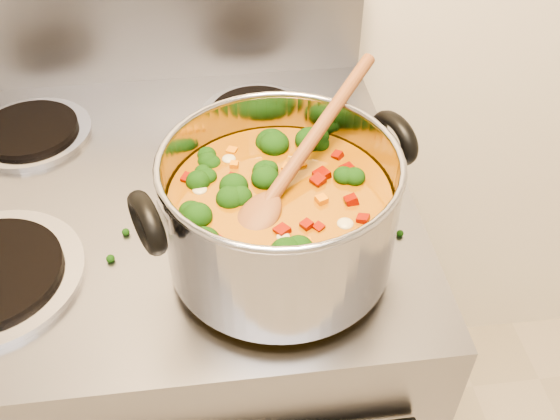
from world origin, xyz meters
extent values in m
cube|color=gray|center=(0.01, 1.16, 0.46)|extent=(0.74, 0.64, 0.92)
cube|color=gray|center=(0.01, 1.46, 1.00)|extent=(0.74, 0.03, 0.16)
cylinder|color=#A5A5AD|center=(0.19, 1.01, 0.92)|extent=(0.22, 0.22, 0.01)
cylinder|color=black|center=(0.19, 1.01, 0.93)|extent=(0.18, 0.18, 0.01)
cylinder|color=#A5A5AD|center=(-0.16, 1.31, 0.92)|extent=(0.18, 0.18, 0.01)
cylinder|color=black|center=(-0.16, 1.31, 0.93)|extent=(0.15, 0.15, 0.01)
cylinder|color=#A5A5AD|center=(0.19, 1.31, 0.92)|extent=(0.18, 0.18, 0.01)
cylinder|color=black|center=(0.19, 1.31, 0.93)|extent=(0.15, 0.15, 0.01)
cylinder|color=#9E9EA6|center=(0.19, 1.00, 1.01)|extent=(0.26, 0.26, 0.14)
torus|color=#9E9EA6|center=(0.19, 1.00, 1.08)|extent=(0.27, 0.27, 0.01)
cylinder|color=#86540C|center=(0.19, 1.00, 0.99)|extent=(0.25, 0.25, 0.10)
torus|color=black|center=(0.05, 0.94, 1.06)|extent=(0.05, 0.08, 0.08)
torus|color=black|center=(0.33, 1.05, 1.06)|extent=(0.05, 0.08, 0.08)
ellipsoid|color=black|center=(0.24, 0.99, 1.04)|extent=(0.04, 0.04, 0.03)
ellipsoid|color=black|center=(0.24, 0.98, 1.04)|extent=(0.04, 0.04, 0.03)
ellipsoid|color=black|center=(0.22, 0.99, 1.04)|extent=(0.04, 0.04, 0.03)
ellipsoid|color=black|center=(0.11, 0.94, 1.04)|extent=(0.04, 0.04, 0.03)
ellipsoid|color=black|center=(0.24, 0.92, 1.04)|extent=(0.04, 0.04, 0.03)
ellipsoid|color=black|center=(0.19, 0.97, 1.04)|extent=(0.04, 0.04, 0.03)
ellipsoid|color=black|center=(0.15, 0.96, 1.04)|extent=(0.04, 0.04, 0.03)
ellipsoid|color=black|center=(0.18, 0.98, 1.04)|extent=(0.04, 0.04, 0.03)
ellipsoid|color=black|center=(0.20, 0.89, 1.04)|extent=(0.04, 0.04, 0.03)
ellipsoid|color=black|center=(0.25, 0.95, 1.04)|extent=(0.04, 0.04, 0.03)
ellipsoid|color=maroon|center=(0.23, 1.09, 1.04)|extent=(0.01, 0.01, 0.01)
ellipsoid|color=maroon|center=(0.11, 0.96, 1.04)|extent=(0.01, 0.01, 0.01)
ellipsoid|color=maroon|center=(0.18, 0.92, 1.04)|extent=(0.01, 0.01, 0.01)
ellipsoid|color=maroon|center=(0.08, 1.00, 1.04)|extent=(0.01, 0.01, 0.01)
ellipsoid|color=maroon|center=(0.26, 1.06, 1.04)|extent=(0.01, 0.01, 0.01)
ellipsoid|color=maroon|center=(0.22, 1.06, 1.04)|extent=(0.01, 0.01, 0.01)
ellipsoid|color=maroon|center=(0.16, 0.97, 1.04)|extent=(0.01, 0.01, 0.01)
ellipsoid|color=maroon|center=(0.25, 1.02, 1.04)|extent=(0.01, 0.01, 0.01)
ellipsoid|color=maroon|center=(0.21, 0.94, 1.04)|extent=(0.01, 0.01, 0.01)
ellipsoid|color=maroon|center=(0.13, 1.01, 1.04)|extent=(0.01, 0.01, 0.01)
ellipsoid|color=maroon|center=(0.11, 0.94, 1.04)|extent=(0.01, 0.01, 0.01)
ellipsoid|color=maroon|center=(0.21, 0.92, 1.04)|extent=(0.01, 0.01, 0.01)
ellipsoid|color=#CC6D0B|center=(0.22, 1.09, 1.04)|extent=(0.01, 0.01, 0.01)
ellipsoid|color=#CC6D0B|center=(0.22, 0.98, 1.04)|extent=(0.01, 0.01, 0.01)
ellipsoid|color=#CC6D0B|center=(0.19, 1.06, 1.04)|extent=(0.01, 0.01, 0.01)
ellipsoid|color=#CC6D0B|center=(0.14, 1.02, 1.04)|extent=(0.01, 0.01, 0.01)
ellipsoid|color=#CC6D0B|center=(0.15, 0.91, 1.04)|extent=(0.01, 0.01, 0.01)
ellipsoid|color=#CC6D0B|center=(0.11, 0.98, 1.04)|extent=(0.01, 0.01, 0.01)
ellipsoid|color=#CC6D0B|center=(0.16, 1.08, 1.04)|extent=(0.01, 0.01, 0.01)
ellipsoid|color=#CC6D0B|center=(0.25, 1.02, 1.04)|extent=(0.01, 0.01, 0.01)
ellipsoid|color=tan|center=(0.10, 0.97, 1.04)|extent=(0.02, 0.02, 0.01)
ellipsoid|color=tan|center=(0.10, 1.00, 1.04)|extent=(0.02, 0.02, 0.01)
ellipsoid|color=tan|center=(0.22, 0.92, 1.04)|extent=(0.02, 0.02, 0.01)
ellipsoid|color=tan|center=(0.14, 0.94, 1.04)|extent=(0.02, 0.02, 0.01)
ellipsoid|color=tan|center=(0.21, 1.08, 1.04)|extent=(0.02, 0.02, 0.01)
ellipsoid|color=tan|center=(0.25, 1.01, 1.04)|extent=(0.02, 0.02, 0.01)
ellipsoid|color=brown|center=(0.16, 0.96, 1.03)|extent=(0.08, 0.09, 0.04)
cylinder|color=brown|center=(0.24, 1.05, 1.07)|extent=(0.17, 0.20, 0.09)
ellipsoid|color=black|center=(0.31, 1.16, 0.92)|extent=(0.01, 0.01, 0.01)
ellipsoid|color=black|center=(0.36, 1.01, 0.92)|extent=(0.01, 0.01, 0.01)
ellipsoid|color=black|center=(0.36, 1.07, 0.92)|extent=(0.01, 0.01, 0.01)
ellipsoid|color=black|center=(-0.01, 0.98, 0.92)|extent=(0.01, 0.01, 0.01)
camera|label=1|loc=(0.12, 0.48, 1.49)|focal=40.00mm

